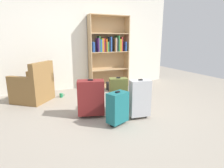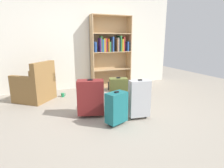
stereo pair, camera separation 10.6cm
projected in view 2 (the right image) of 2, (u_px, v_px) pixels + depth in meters
The scene contains 10 objects.
ground_plane at pixel (112, 115), 3.52m from camera, with size 9.76×9.76×0.00m, color #9E9384.
back_wall at pixel (82, 42), 5.21m from camera, with size 5.58×0.10×2.60m, color silver.
bookshelf at pixel (110, 50), 5.38m from camera, with size 1.16×0.33×2.02m.
armchair at pixel (35, 87), 4.27m from camera, with size 0.99×0.99×0.90m.
mug at pixel (63, 95), 4.58m from camera, with size 0.12×0.08×0.10m.
storage_box at pixel (118, 86), 5.17m from camera, with size 0.51×0.28×0.23m.
suitcase_silver at pixel (139, 99), 3.28m from camera, with size 0.38×0.23×0.72m.
suitcase_olive at pixel (118, 94), 3.61m from camera, with size 0.39×0.29×0.68m.
suitcase_dark_red at pixel (91, 97), 3.38m from camera, with size 0.52×0.38×0.70m.
suitcase_teal at pixel (116, 107), 3.05m from camera, with size 0.40×0.32×0.57m.
Camera 2 is at (-1.25, -3.04, 1.40)m, focal length 29.99 mm.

